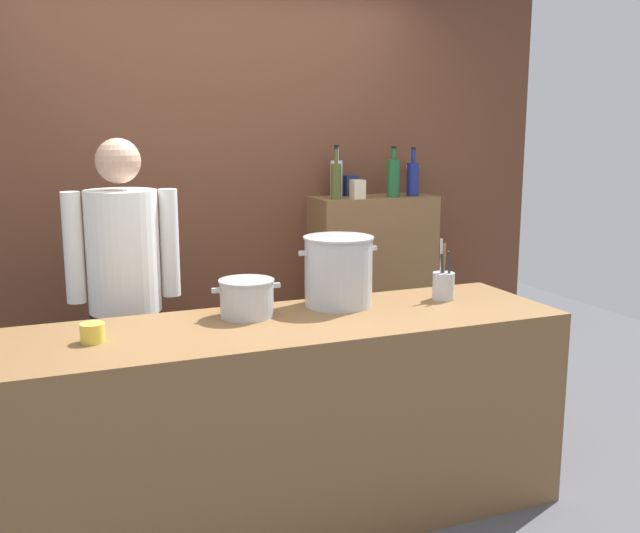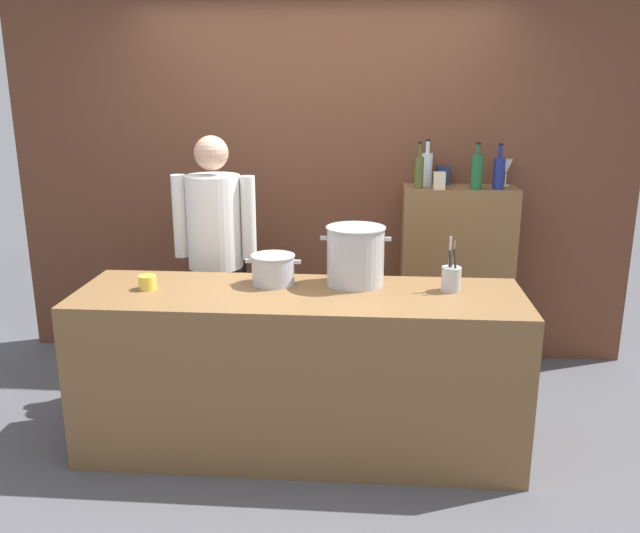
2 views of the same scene
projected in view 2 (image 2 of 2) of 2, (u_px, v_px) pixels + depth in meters
The scene contains 16 objects.
ground_plane at pixel (300, 445), 3.72m from camera, with size 8.00×8.00×0.00m, color #4C4C51.
brick_back_panel at pixel (320, 151), 4.67m from camera, with size 4.40×0.10×3.00m, color brown.
prep_counter at pixel (300, 371), 3.60m from camera, with size 2.37×0.70×0.90m, color brown.
bar_cabinet at pixel (455, 279), 4.62m from camera, with size 0.76×0.32×1.29m, color brown.
chef at pixel (216, 247), 4.17m from camera, with size 0.53×0.37×1.66m.
stockpot_large at pixel (355, 256), 3.59m from camera, with size 0.38×0.32×0.32m.
stockpot_small at pixel (273, 269), 3.61m from camera, with size 0.30×0.24×0.16m.
utensil_crock at pixel (451, 278), 3.49m from camera, with size 0.10×0.10×0.29m.
butter_jar at pixel (147, 282), 3.53m from camera, with size 0.09×0.09×0.07m, color yellow.
wine_bottle_clear at pixel (427, 168), 4.49m from camera, with size 0.07×0.07×0.31m.
wine_bottle_olive at pixel (419, 171), 4.36m from camera, with size 0.06×0.06×0.31m.
wine_bottle_green at pixel (477, 171), 4.33m from camera, with size 0.08×0.08×0.30m.
wine_bottle_cobalt at pixel (499, 172), 4.34m from camera, with size 0.07×0.07×0.30m.
wine_glass_wide at pixel (506, 167), 4.48m from camera, with size 0.08×0.08×0.18m.
spice_tin_cream at pixel (439, 181), 4.36m from camera, with size 0.07×0.07×0.11m, color beige.
spice_tin_navy at pixel (443, 176), 4.54m from camera, with size 0.08×0.08×0.12m, color navy.
Camera 2 is at (0.37, -3.30, 1.96)m, focal length 37.15 mm.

